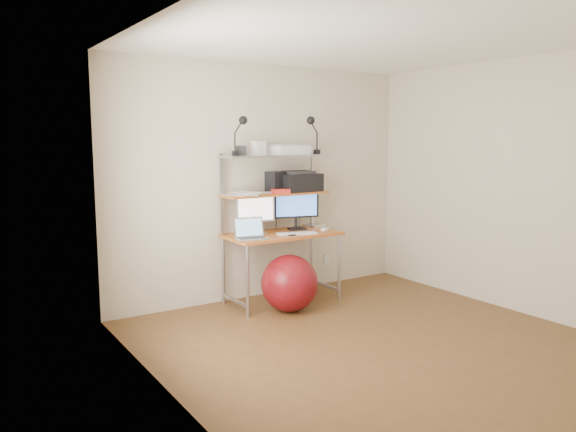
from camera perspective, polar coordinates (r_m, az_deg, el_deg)
name	(u,v)px	position (r m, az deg, el deg)	size (l,w,h in m)	color
room	(376,196)	(4.66, 8.94, 1.97)	(3.60, 3.60, 3.60)	brown
computer_desk	(279,212)	(5.89, -0.93, 0.42)	(1.20, 0.60, 1.57)	#C36C26
wall_outlet	(327,259)	(6.70, 3.98, -4.36)	(0.08, 0.01, 0.12)	silver
monitor_silver	(255,210)	(5.84, -3.36, 0.64)	(0.41, 0.19, 0.46)	#ACABB0
monitor_black	(296,206)	(6.07, 0.81, 1.04)	(0.50, 0.20, 0.51)	black
laptop	(250,234)	(5.54, -3.87, -1.86)	(0.33, 0.29, 0.26)	silver
keyboard	(297,233)	(5.81, 0.91, -1.78)	(0.42, 0.12, 0.01)	silver
mouse	(325,229)	(6.04, 3.79, -1.35)	(0.09, 0.05, 0.02)	silver
mac_mini	(314,226)	(6.25, 2.64, -0.98)	(0.18, 0.18, 0.03)	silver
phone	(290,235)	(5.74, 0.17, -1.90)	(0.07, 0.12, 0.01)	black
printer	(298,182)	(6.09, 1.02, 3.50)	(0.49, 0.35, 0.22)	black
nas_cube	(275,182)	(5.93, -1.36, 3.46)	(0.15, 0.15, 0.22)	black
red_box	(281,191)	(5.84, -0.73, 2.52)	(0.17, 0.12, 0.05)	red
scanner	(288,149)	(6.01, 0.02, 6.78)	(0.44, 0.31, 0.11)	silver
box_white	(258,148)	(5.78, -3.02, 6.91)	(0.12, 0.10, 0.14)	silver
box_grey	(241,151)	(5.70, -4.82, 6.64)	(0.10, 0.10, 0.10)	#292A2C
clip_lamp_left	(241,127)	(5.61, -4.76, 9.03)	(0.16, 0.09, 0.39)	black
clip_lamp_right	(312,127)	(6.08, 2.46, 9.06)	(0.16, 0.09, 0.40)	black
exercise_ball	(289,283)	(5.64, 0.15, -6.85)	(0.57, 0.57, 0.57)	maroon
paper_stack	(244,193)	(5.74, -4.48, 2.31)	(0.39, 0.42, 0.03)	white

